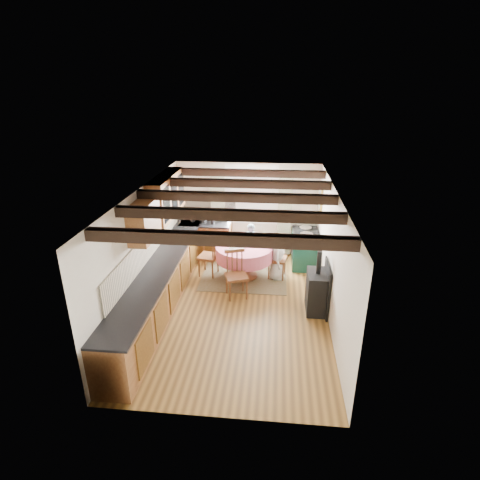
# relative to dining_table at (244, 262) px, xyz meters

# --- Properties ---
(floor) EXTENTS (3.60, 5.50, 0.00)m
(floor) POSITION_rel_dining_table_xyz_m (-0.05, -1.32, -0.39)
(floor) COLOR olive
(floor) RESTS_ON ground
(ceiling) EXTENTS (3.60, 5.50, 0.00)m
(ceiling) POSITION_rel_dining_table_xyz_m (-0.05, -1.32, 2.01)
(ceiling) COLOR white
(ceiling) RESTS_ON ground
(wall_back) EXTENTS (3.60, 0.00, 2.40)m
(wall_back) POSITION_rel_dining_table_xyz_m (-0.05, 1.43, 0.81)
(wall_back) COLOR silver
(wall_back) RESTS_ON ground
(wall_front) EXTENTS (3.60, 0.00, 2.40)m
(wall_front) POSITION_rel_dining_table_xyz_m (-0.05, -4.07, 0.81)
(wall_front) COLOR silver
(wall_front) RESTS_ON ground
(wall_left) EXTENTS (0.00, 5.50, 2.40)m
(wall_left) POSITION_rel_dining_table_xyz_m (-1.85, -1.32, 0.81)
(wall_left) COLOR silver
(wall_left) RESTS_ON ground
(wall_right) EXTENTS (0.00, 5.50, 2.40)m
(wall_right) POSITION_rel_dining_table_xyz_m (1.75, -1.32, 0.81)
(wall_right) COLOR silver
(wall_right) RESTS_ON ground
(beam_a) EXTENTS (3.60, 0.16, 0.16)m
(beam_a) POSITION_rel_dining_table_xyz_m (-0.05, -3.32, 1.92)
(beam_a) COLOR black
(beam_a) RESTS_ON ceiling
(beam_b) EXTENTS (3.60, 0.16, 0.16)m
(beam_b) POSITION_rel_dining_table_xyz_m (-0.05, -2.32, 1.92)
(beam_b) COLOR black
(beam_b) RESTS_ON ceiling
(beam_c) EXTENTS (3.60, 0.16, 0.16)m
(beam_c) POSITION_rel_dining_table_xyz_m (-0.05, -1.32, 1.92)
(beam_c) COLOR black
(beam_c) RESTS_ON ceiling
(beam_d) EXTENTS (3.60, 0.16, 0.16)m
(beam_d) POSITION_rel_dining_table_xyz_m (-0.05, -0.32, 1.92)
(beam_d) COLOR black
(beam_d) RESTS_ON ceiling
(beam_e) EXTENTS (3.60, 0.16, 0.16)m
(beam_e) POSITION_rel_dining_table_xyz_m (-0.05, 0.68, 1.92)
(beam_e) COLOR black
(beam_e) RESTS_ON ceiling
(splash_left) EXTENTS (0.02, 4.50, 0.55)m
(splash_left) POSITION_rel_dining_table_xyz_m (-1.83, -1.02, 0.81)
(splash_left) COLOR beige
(splash_left) RESTS_ON wall_left
(splash_back) EXTENTS (1.40, 0.02, 0.55)m
(splash_back) POSITION_rel_dining_table_xyz_m (-1.05, 1.41, 0.81)
(splash_back) COLOR beige
(splash_back) RESTS_ON wall_back
(base_cabinet_left) EXTENTS (0.60, 5.30, 0.88)m
(base_cabinet_left) POSITION_rel_dining_table_xyz_m (-1.55, -1.32, 0.05)
(base_cabinet_left) COLOR olive
(base_cabinet_left) RESTS_ON floor
(base_cabinet_back) EXTENTS (1.30, 0.60, 0.88)m
(base_cabinet_back) POSITION_rel_dining_table_xyz_m (-1.10, 1.13, 0.05)
(base_cabinet_back) COLOR olive
(base_cabinet_back) RESTS_ON floor
(worktop_left) EXTENTS (0.64, 5.30, 0.04)m
(worktop_left) POSITION_rel_dining_table_xyz_m (-1.53, -1.32, 0.51)
(worktop_left) COLOR black
(worktop_left) RESTS_ON base_cabinet_left
(worktop_back) EXTENTS (1.30, 0.64, 0.04)m
(worktop_back) POSITION_rel_dining_table_xyz_m (-1.10, 1.11, 0.51)
(worktop_back) COLOR black
(worktop_back) RESTS_ON base_cabinet_back
(wall_cabinet_glass) EXTENTS (0.34, 1.80, 0.90)m
(wall_cabinet_glass) POSITION_rel_dining_table_xyz_m (-1.68, -0.12, 1.56)
(wall_cabinet_glass) COLOR olive
(wall_cabinet_glass) RESTS_ON wall_left
(wall_cabinet_solid) EXTENTS (0.34, 0.90, 0.70)m
(wall_cabinet_solid) POSITION_rel_dining_table_xyz_m (-1.68, -1.62, 1.51)
(wall_cabinet_solid) COLOR olive
(wall_cabinet_solid) RESTS_ON wall_left
(window_frame) EXTENTS (1.34, 0.03, 1.54)m
(window_frame) POSITION_rel_dining_table_xyz_m (0.05, 1.41, 1.21)
(window_frame) COLOR white
(window_frame) RESTS_ON wall_back
(window_pane) EXTENTS (1.20, 0.01, 1.40)m
(window_pane) POSITION_rel_dining_table_xyz_m (0.05, 1.42, 1.21)
(window_pane) COLOR white
(window_pane) RESTS_ON wall_back
(curtain_left) EXTENTS (0.35, 0.10, 2.10)m
(curtain_left) POSITION_rel_dining_table_xyz_m (-0.80, 1.33, 0.71)
(curtain_left) COLOR beige
(curtain_left) RESTS_ON wall_back
(curtain_right) EXTENTS (0.35, 0.10, 2.10)m
(curtain_right) POSITION_rel_dining_table_xyz_m (0.90, 1.33, 0.71)
(curtain_right) COLOR beige
(curtain_right) RESTS_ON wall_back
(curtain_rod) EXTENTS (2.00, 0.03, 0.03)m
(curtain_rod) POSITION_rel_dining_table_xyz_m (0.05, 1.33, 1.81)
(curtain_rod) COLOR black
(curtain_rod) RESTS_ON wall_back
(wall_picture) EXTENTS (0.04, 0.50, 0.60)m
(wall_picture) POSITION_rel_dining_table_xyz_m (1.72, 0.98, 1.31)
(wall_picture) COLOR gold
(wall_picture) RESTS_ON wall_right
(wall_plate) EXTENTS (0.30, 0.02, 0.30)m
(wall_plate) POSITION_rel_dining_table_xyz_m (1.00, 1.40, 1.31)
(wall_plate) COLOR silver
(wall_plate) RESTS_ON wall_back
(rug) EXTENTS (1.96, 1.52, 0.01)m
(rug) POSITION_rel_dining_table_xyz_m (0.00, 0.00, -0.38)
(rug) COLOR #4F4022
(rug) RESTS_ON floor
(dining_table) EXTENTS (1.30, 1.30, 0.78)m
(dining_table) POSITION_rel_dining_table_xyz_m (0.00, 0.00, 0.00)
(dining_table) COLOR #BC5E5A
(dining_table) RESTS_ON floor
(chair_near) EXTENTS (0.57, 0.58, 1.03)m
(chair_near) POSITION_rel_dining_table_xyz_m (-0.08, -0.87, 0.12)
(chair_near) COLOR brown
(chair_near) RESTS_ON floor
(chair_left) EXTENTS (0.54, 0.52, 1.02)m
(chair_left) POSITION_rel_dining_table_xyz_m (-0.84, 0.06, 0.12)
(chair_left) COLOR brown
(chair_left) RESTS_ON floor
(chair_right) EXTENTS (0.50, 0.49, 1.00)m
(chair_right) POSITION_rel_dining_table_xyz_m (0.76, 0.09, 0.11)
(chair_right) COLOR brown
(chair_right) RESTS_ON floor
(aga_range) EXTENTS (0.62, 0.96, 0.89)m
(aga_range) POSITION_rel_dining_table_xyz_m (1.42, 0.82, 0.05)
(aga_range) COLOR #124234
(aga_range) RESTS_ON floor
(cast_iron_stove) EXTENTS (0.38, 0.64, 1.28)m
(cast_iron_stove) POSITION_rel_dining_table_xyz_m (1.53, -1.25, 0.25)
(cast_iron_stove) COLOR black
(cast_iron_stove) RESTS_ON floor
(child_far) EXTENTS (0.38, 0.25, 1.05)m
(child_far) POSITION_rel_dining_table_xyz_m (0.09, 0.77, 0.14)
(child_far) COLOR #445F67
(child_far) RESTS_ON floor
(child_right) EXTENTS (0.37, 0.55, 1.11)m
(child_right) POSITION_rel_dining_table_xyz_m (0.75, 0.03, 0.17)
(child_right) COLOR silver
(child_right) RESTS_ON floor
(bowl_a) EXTENTS (0.28, 0.28, 0.05)m
(bowl_a) POSITION_rel_dining_table_xyz_m (-0.07, -0.06, 0.42)
(bowl_a) COLOR silver
(bowl_a) RESTS_ON dining_table
(bowl_b) EXTENTS (0.26, 0.26, 0.06)m
(bowl_b) POSITION_rel_dining_table_xyz_m (-0.23, -0.21, 0.42)
(bowl_b) COLOR silver
(bowl_b) RESTS_ON dining_table
(cup) EXTENTS (0.11, 0.11, 0.09)m
(cup) POSITION_rel_dining_table_xyz_m (-0.00, -0.07, 0.44)
(cup) COLOR silver
(cup) RESTS_ON dining_table
(canister_tall) EXTENTS (0.13, 0.13, 0.22)m
(canister_tall) POSITION_rel_dining_table_xyz_m (-1.43, 1.17, 0.64)
(canister_tall) COLOR #262628
(canister_tall) RESTS_ON worktop_back
(canister_wide) EXTENTS (0.19, 0.19, 0.21)m
(canister_wide) POSITION_rel_dining_table_xyz_m (-1.15, 1.12, 0.63)
(canister_wide) COLOR #262628
(canister_wide) RESTS_ON worktop_back
(canister_slim) EXTENTS (0.09, 0.09, 0.27)m
(canister_slim) POSITION_rel_dining_table_xyz_m (-0.89, 1.02, 0.66)
(canister_slim) COLOR #262628
(canister_slim) RESTS_ON worktop_back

